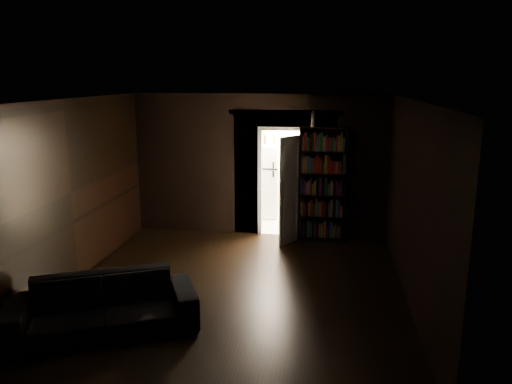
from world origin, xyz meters
TOP-DOWN VIEW (x-y plane):
  - ground at (0.00, 0.00)m, footprint 5.50×5.50m
  - room_walls at (-0.01, 1.07)m, footprint 5.02×5.61m
  - kitchen_alcove at (0.50, 3.87)m, footprint 2.20×1.80m
  - sofa at (-1.40, -1.46)m, footprint 2.48×1.84m
  - bookshelf at (1.25, 2.55)m, footprint 0.95×0.62m
  - refrigerator at (-0.10, 4.11)m, footprint 0.93×0.90m
  - door at (0.73, 2.38)m, footprint 0.52×0.73m
  - figurine at (1.04, 2.50)m, footprint 0.11×0.11m
  - bottles at (-0.05, 4.09)m, footprint 0.71×0.25m

SIDE VIEW (x-z plane):
  - ground at x=0.00m, z-range 0.00..0.00m
  - sofa at x=-1.40m, z-range 0.00..0.88m
  - refrigerator at x=-0.10m, z-range 0.00..1.65m
  - door at x=0.73m, z-range 0.00..2.05m
  - bookshelf at x=1.25m, z-range 0.00..2.20m
  - kitchen_alcove at x=0.50m, z-range -0.09..2.51m
  - room_walls at x=-0.01m, z-range 0.26..3.10m
  - bottles at x=-0.05m, z-range 1.65..1.94m
  - figurine at x=1.04m, z-range 2.20..2.50m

